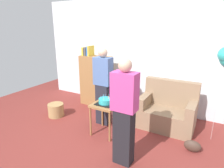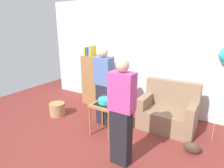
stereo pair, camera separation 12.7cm
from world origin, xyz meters
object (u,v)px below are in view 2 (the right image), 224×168
Objects in this scene: handbag at (192,148)px; birthday_cake at (105,101)px; side_table at (105,108)px; person_holding_cake at (122,113)px; bookshelf at (97,80)px; wicker_basket at (57,109)px; person_blowing_candles at (104,87)px; couch at (168,112)px.

birthday_cake is at bearing -172.09° from handbag.
person_holding_cake reaches higher than side_table.
bookshelf reaches higher than wicker_basket.
person_blowing_candles is at bearing 127.32° from birthday_cake.
wicker_basket is at bearing -177.24° from handbag.
side_table is at bearing -38.10° from birthday_cake.
handbag is at bearing 7.91° from birthday_cake.
bookshelf reaches higher than couch.
bookshelf is at bearing 68.93° from wicker_basket.
handbag is at bearing -143.13° from person_holding_cake.
person_holding_cake is at bearing -17.59° from wicker_basket.
couch is at bearing 41.76° from side_table.
handbag is at bearing 2.76° from wicker_basket.
person_holding_cake is (-0.30, -1.45, 0.49)m from couch.
birthday_cake is (-0.00, 0.00, 0.15)m from side_table.
side_table is at bearing -138.24° from couch.
couch is 3.44× the size of birthday_cake.
person_holding_cake is at bearing -40.94° from birthday_cake.
couch is 1.76× the size of side_table.
wicker_basket is 2.99m from handbag.
side_table is 2.23× the size of handbag.
side_table is at bearing -49.00° from bookshelf.
person_blowing_candles is 5.82× the size of handbag.
couch is at bearing 18.45° from wicker_basket.
bookshelf is 0.95× the size of person_blowing_candles.
handbag is (2.98, 0.14, -0.05)m from wicker_basket.
bookshelf is 4.31× the size of wicker_basket.
bookshelf is at bearing 160.19° from handbag.
side_table is 1.46m from wicker_basket.
couch is 1.43m from person_blowing_candles.
handbag is (2.57, -0.93, -0.57)m from bookshelf.
couch is 1.56m from person_holding_cake.
person_holding_cake is 5.82× the size of handbag.
person_blowing_candles is (-0.26, 0.34, 0.31)m from side_table.
person_blowing_candles reaches higher than side_table.
side_table is (-0.97, -0.87, 0.19)m from couch.
person_holding_cake is at bearing -32.77° from person_blowing_candles.
wicker_basket is at bearing 176.95° from side_table.
wicker_basket reaches higher than handbag.
bookshelf reaches higher than side_table.
couch is 3.93× the size of handbag.
person_holding_cake is (1.67, -1.73, 0.16)m from bookshelf.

